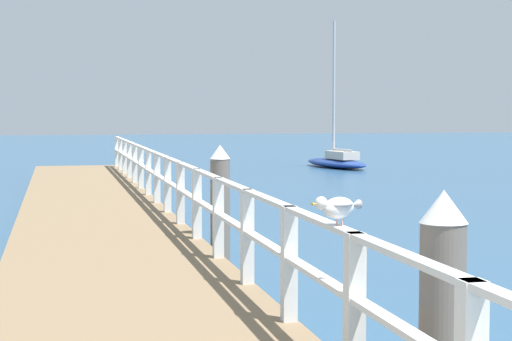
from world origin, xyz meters
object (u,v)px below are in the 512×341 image
Objects in this scene: boat_1 at (337,160)px; dock_piling_near at (442,323)px; dock_piling_far at (220,202)px; seagull_foreground at (338,207)px.

dock_piling_near is at bearing -116.52° from boat_1.
boat_1 is (8.07, 26.21, -0.54)m from dock_piling_near.
boat_1 is at bearing 66.95° from dock_piling_far.
seagull_foreground is 0.08× the size of boat_1.
seagull_foreground is at bearing -117.84° from boat_1.
boat_1 is (8.46, 25.38, -1.17)m from seagull_foreground.
dock_piling_far is 6.46m from seagull_foreground.
dock_piling_near reaches higher than seagull_foreground.
dock_piling_far is at bearing 90.00° from dock_piling_near.
dock_piling_near is at bearing -90.00° from dock_piling_far.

